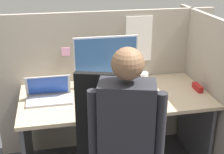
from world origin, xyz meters
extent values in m
cube|color=gray|center=(0.00, 0.80, 0.69)|extent=(2.11, 0.04, 1.38)
cube|color=white|center=(0.31, 0.77, 1.11)|extent=(0.25, 0.01, 0.43)
cube|color=#F4EA66|center=(-0.05, 0.77, 1.10)|extent=(0.09, 0.01, 0.09)
cube|color=#EA9EC6|center=(-0.38, 0.77, 1.03)|extent=(0.08, 0.01, 0.08)
cube|color=gray|center=(0.83, 0.31, 0.69)|extent=(0.04, 1.43, 1.38)
cube|color=tan|center=(0.00, 0.39, 0.72)|extent=(1.61, 0.77, 0.03)
cube|color=#4C4C51|center=(-0.77, 0.39, 0.35)|extent=(0.03, 0.66, 0.70)
cube|color=#4C4C51|center=(0.77, 0.39, 0.35)|extent=(0.03, 0.66, 0.70)
cube|color=white|center=(-0.04, 0.57, 0.76)|extent=(0.30, 0.24, 0.06)
cylinder|color=#B2B2B7|center=(-0.04, 0.57, 0.80)|extent=(0.21, 0.21, 0.01)
cylinder|color=#B2B2B7|center=(-0.04, 0.57, 0.82)|extent=(0.04, 0.04, 0.04)
cube|color=#B2B2B7|center=(-0.04, 0.58, 1.02)|extent=(0.57, 0.02, 0.37)
cube|color=#2D5184|center=(-0.04, 0.57, 1.02)|extent=(0.54, 0.00, 0.35)
cube|color=#99999E|center=(-0.56, 0.38, 0.74)|extent=(0.37, 0.21, 0.02)
cube|color=silver|center=(-0.56, 0.39, 0.75)|extent=(0.31, 0.11, 0.00)
cube|color=#99999E|center=(-0.56, 0.44, 0.85)|extent=(0.37, 0.09, 0.19)
cube|color=#1E3D93|center=(-0.56, 0.44, 0.85)|extent=(0.32, 0.07, 0.17)
ellipsoid|color=gray|center=(-0.29, 0.25, 0.75)|extent=(0.07, 0.05, 0.04)
cube|color=#A31919|center=(0.74, 0.34, 0.76)|extent=(0.04, 0.14, 0.05)
cone|color=orange|center=(0.35, 0.10, 0.76)|extent=(0.05, 0.09, 0.05)
cylinder|color=green|center=(0.35, 0.16, 0.76)|extent=(0.03, 0.02, 0.03)
cube|color=black|center=(-0.17, -0.12, 0.81)|extent=(0.43, 0.17, 0.66)
cube|color=#232328|center=(-0.09, -0.37, 0.88)|extent=(0.38, 0.29, 0.58)
sphere|color=brown|center=(-0.09, -0.37, 1.29)|extent=(0.19, 0.19, 0.19)
cylinder|color=#232328|center=(-0.29, -0.31, 0.88)|extent=(0.07, 0.07, 0.47)
cylinder|color=#232328|center=(0.10, -0.43, 0.88)|extent=(0.07, 0.07, 0.47)
cylinder|color=white|center=(0.32, 0.62, 0.78)|extent=(0.10, 0.10, 0.09)
camera|label=1|loc=(-0.52, -1.98, 1.88)|focal=50.00mm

